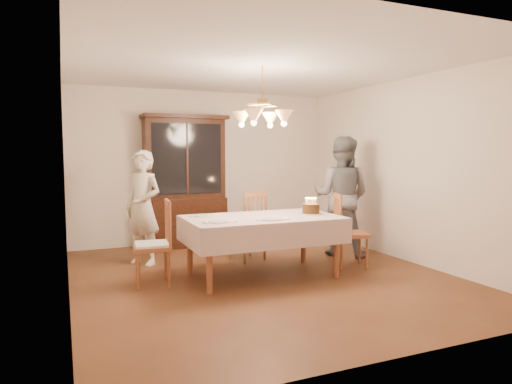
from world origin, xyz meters
name	(u,v)px	position (x,y,z in m)	size (l,w,h in m)	color
ground	(262,276)	(0.00, 0.00, 0.00)	(5.00, 5.00, 0.00)	#502B17
room_shell	(262,150)	(0.00, 0.00, 1.58)	(5.00, 5.00, 5.00)	white
dining_table	(262,223)	(0.00, 0.00, 0.68)	(1.90, 1.10, 0.76)	brown
china_hutch	(185,183)	(-0.41, 2.25, 1.04)	(1.38, 0.54, 2.16)	black
chair_far_side	(248,230)	(0.16, 0.88, 0.44)	(0.54, 0.52, 1.00)	brown
chair_left_end	(153,247)	(-1.33, 0.17, 0.45)	(0.46, 0.48, 1.00)	brown
chair_right_end	(350,235)	(1.30, -0.02, 0.44)	(0.55, 0.56, 1.00)	brown
elderly_woman	(143,207)	(-1.26, 1.23, 0.80)	(0.58, 0.38, 1.59)	#F2E7CC
adult_in_grey	(341,196)	(1.60, 0.66, 0.90)	(0.87, 0.68, 1.79)	slate
birthday_cake	(311,209)	(0.66, -0.05, 0.82)	(0.30, 0.30, 0.22)	white
place_setting_near_left	(220,222)	(-0.64, -0.24, 0.77)	(0.39, 0.24, 0.02)	white
place_setting_near_right	(273,219)	(0.01, -0.30, 0.77)	(0.40, 0.25, 0.02)	white
place_setting_far_left	(205,216)	(-0.64, 0.31, 0.77)	(0.41, 0.26, 0.02)	white
chandelier	(262,118)	(0.00, 0.00, 1.98)	(0.62, 0.62, 0.73)	#BF8C3F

